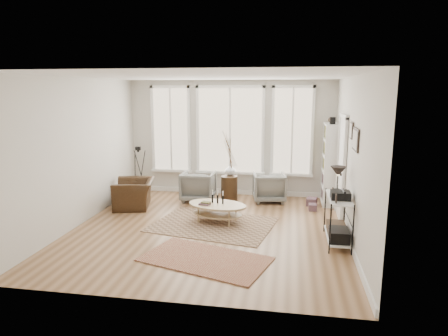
% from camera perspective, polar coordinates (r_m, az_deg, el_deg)
% --- Properties ---
extents(room, '(5.50, 5.54, 2.90)m').
position_cam_1_polar(room, '(7.51, -2.08, 1.65)').
color(room, '#986F4B').
rests_on(room, ground).
extents(bay_window, '(4.14, 0.12, 2.24)m').
position_cam_1_polar(bay_window, '(10.11, 0.88, 5.15)').
color(bay_window, tan).
rests_on(bay_window, ground).
extents(door, '(0.09, 1.06, 2.22)m').
position_cam_1_polar(door, '(8.58, 16.44, 0.34)').
color(door, white).
rests_on(door, ground).
extents(bookcase, '(0.31, 0.85, 2.06)m').
position_cam_1_polar(bookcase, '(9.65, 14.86, 0.57)').
color(bookcase, white).
rests_on(bookcase, ground).
extents(low_shelf, '(0.38, 1.08, 1.30)m').
position_cam_1_polar(low_shelf, '(7.31, 15.99, -6.42)').
color(low_shelf, white).
rests_on(low_shelf, ground).
extents(wall_art, '(0.04, 0.88, 0.44)m').
position_cam_1_polar(wall_art, '(7.08, 18.15, 4.22)').
color(wall_art, black).
rests_on(wall_art, ground).
extents(rug_main, '(2.60, 2.14, 0.01)m').
position_cam_1_polar(rug_main, '(8.08, -1.54, -8.05)').
color(rug_main, brown).
rests_on(rug_main, ground).
extents(rug_runner, '(2.21, 1.63, 0.01)m').
position_cam_1_polar(rug_runner, '(6.52, -2.72, -12.84)').
color(rug_runner, maroon).
rests_on(rug_runner, ground).
extents(coffee_table, '(1.35, 1.02, 0.56)m').
position_cam_1_polar(coffee_table, '(8.15, -1.03, -5.72)').
color(coffee_table, tan).
rests_on(coffee_table, ground).
extents(armchair_left, '(0.78, 0.80, 0.72)m').
position_cam_1_polar(armchair_left, '(9.72, -3.69, -2.59)').
color(armchair_left, slate).
rests_on(armchair_left, ground).
extents(armchair_right, '(0.87, 0.88, 0.70)m').
position_cam_1_polar(armchair_right, '(9.70, 6.45, -2.73)').
color(armchair_right, slate).
rests_on(armchair_right, ground).
extents(side_table, '(0.40, 0.40, 1.70)m').
position_cam_1_polar(side_table, '(9.62, 0.77, 0.06)').
color(side_table, '#342213').
rests_on(side_table, ground).
extents(vase, '(0.27, 0.27, 0.27)m').
position_cam_1_polar(vase, '(9.75, 0.91, -0.22)').
color(vase, silver).
rests_on(vase, side_table).
extents(accent_chair, '(1.15, 1.06, 0.63)m').
position_cam_1_polar(accent_chair, '(9.39, -12.71, -3.60)').
color(accent_chair, '#342213').
rests_on(accent_chair, ground).
extents(tripod_camera, '(0.44, 0.44, 1.26)m').
position_cam_1_polar(tripod_camera, '(10.33, -12.05, -0.74)').
color(tripod_camera, black).
rests_on(tripod_camera, ground).
extents(book_stack_near, '(0.27, 0.32, 0.18)m').
position_cam_1_polar(book_stack_near, '(9.58, 12.43, -4.71)').
color(book_stack_near, brown).
rests_on(book_stack_near, ground).
extents(book_stack_far, '(0.18, 0.23, 0.14)m').
position_cam_1_polar(book_stack_far, '(9.21, 12.54, -5.48)').
color(book_stack_far, brown).
rests_on(book_stack_far, ground).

